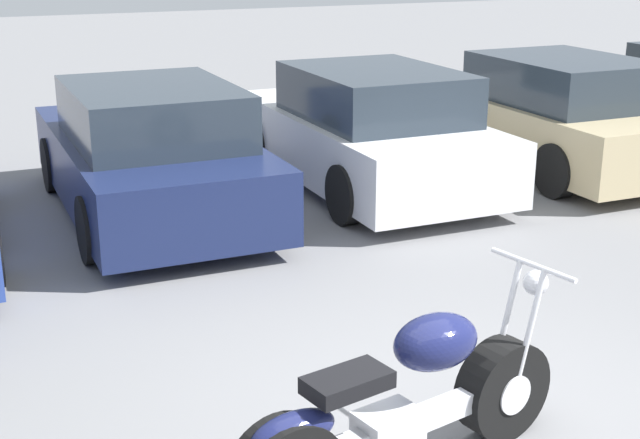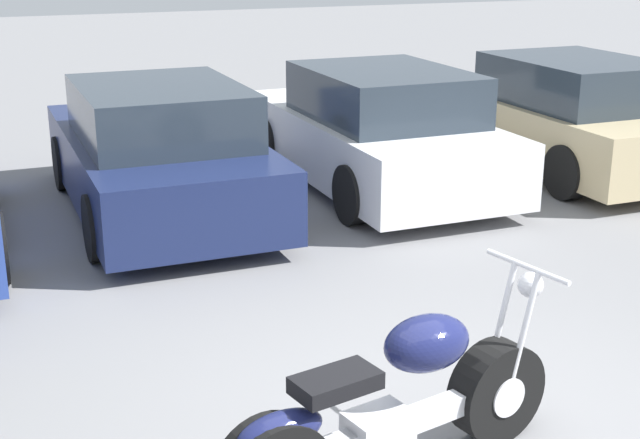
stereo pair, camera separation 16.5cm
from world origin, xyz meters
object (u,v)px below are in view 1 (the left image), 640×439
at_px(parked_car_navy, 151,154).
at_px(parked_car_champagne, 553,115).
at_px(motorcycle, 401,410).
at_px(parked_car_white, 367,131).

xyz_separation_m(parked_car_navy, parked_car_champagne, (5.13, 0.03, 0.00)).
bearing_deg(motorcycle, parked_car_white, 65.40).
distance_m(motorcycle, parked_car_navy, 5.27).
relative_size(parked_car_navy, parked_car_white, 1.00).
relative_size(motorcycle, parked_car_navy, 0.52).
relative_size(parked_car_navy, parked_car_champagne, 1.00).
relative_size(parked_car_white, parked_car_champagne, 1.00).
xyz_separation_m(motorcycle, parked_car_navy, (-0.10, 5.26, 0.24)).
bearing_deg(parked_car_white, motorcycle, -114.60).
bearing_deg(parked_car_navy, parked_car_champagne, 0.39).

